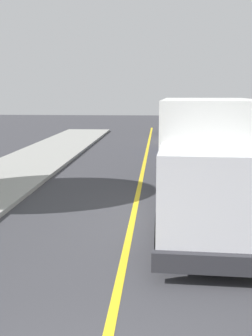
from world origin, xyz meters
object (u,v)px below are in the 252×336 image
(parked_car_mid, at_px, (186,139))
(parked_car_furthest, at_px, (172,124))
(box_truck, at_px, (209,156))
(parked_car_near, at_px, (202,156))
(parked_car_far, at_px, (177,130))

(parked_car_mid, xyz_separation_m, parked_car_furthest, (-0.46, 11.80, 0.00))
(box_truck, xyz_separation_m, parked_car_near, (0.51, 6.73, -0.97))
(parked_car_near, xyz_separation_m, parked_car_furthest, (-0.73, 18.53, 0.00))
(parked_car_near, bearing_deg, box_truck, -94.30)
(parked_car_mid, relative_size, parked_car_furthest, 1.00)
(box_truck, relative_size, parked_car_near, 1.63)
(parked_car_mid, xyz_separation_m, parked_car_far, (-0.25, 5.94, 0.00))
(box_truck, height_order, parked_car_near, box_truck)
(parked_car_near, distance_m, parked_car_furthest, 18.55)
(parked_car_far, bearing_deg, parked_car_mid, -87.60)
(parked_car_near, xyz_separation_m, parked_car_far, (-0.52, 12.68, 0.00))
(box_truck, distance_m, parked_car_far, 19.43)
(parked_car_near, bearing_deg, parked_car_mid, 92.32)
(parked_car_near, relative_size, parked_car_mid, 1.01)
(box_truck, xyz_separation_m, parked_car_mid, (0.23, 13.46, -0.97))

